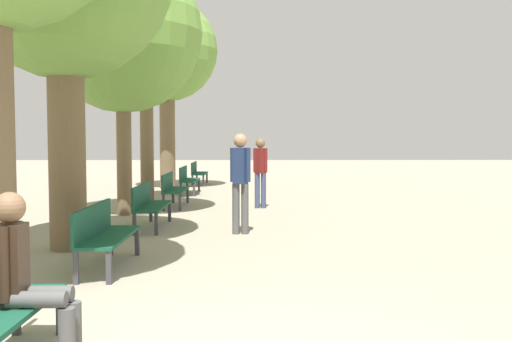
{
  "coord_description": "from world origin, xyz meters",
  "views": [
    {
      "loc": [
        0.34,
        -3.73,
        1.69
      ],
      "look_at": [
        0.43,
        5.13,
        1.18
      ],
      "focal_mm": 40.0,
      "sensor_mm": 36.0,
      "label": 1
    }
  ],
  "objects_px": {
    "person_seated": "(26,273)",
    "pedestrian_mid": "(240,177)",
    "bench_row_2": "(148,202)",
    "tree_row_3": "(146,59)",
    "bench_row_4": "(187,178)",
    "tree_row_2": "(123,34)",
    "bench_row_5": "(197,171)",
    "pedestrian_near": "(260,168)",
    "tree_row_4": "(167,52)",
    "bench_row_3": "(173,187)",
    "bench_row_1": "(103,231)"
  },
  "relations": [
    {
      "from": "bench_row_4",
      "to": "bench_row_5",
      "type": "height_order",
      "value": "same"
    },
    {
      "from": "tree_row_3",
      "to": "pedestrian_mid",
      "type": "xyz_separation_m",
      "value": [
        2.59,
        -5.31,
        -2.77
      ]
    },
    {
      "from": "tree_row_2",
      "to": "pedestrian_mid",
      "type": "bearing_deg",
      "value": -44.44
    },
    {
      "from": "bench_row_3",
      "to": "pedestrian_near",
      "type": "xyz_separation_m",
      "value": [
        2.16,
        -0.3,
        0.48
      ]
    },
    {
      "from": "bench_row_4",
      "to": "bench_row_5",
      "type": "distance_m",
      "value": 3.32
    },
    {
      "from": "pedestrian_near",
      "to": "tree_row_2",
      "type": "bearing_deg",
      "value": -158.7
    },
    {
      "from": "person_seated",
      "to": "pedestrian_mid",
      "type": "bearing_deg",
      "value": 75.2
    },
    {
      "from": "bench_row_3",
      "to": "bench_row_5",
      "type": "distance_m",
      "value": 6.64
    },
    {
      "from": "bench_row_5",
      "to": "tree_row_3",
      "type": "bearing_deg",
      "value": -99.06
    },
    {
      "from": "tree_row_4",
      "to": "pedestrian_near",
      "type": "height_order",
      "value": "tree_row_4"
    },
    {
      "from": "tree_row_3",
      "to": "pedestrian_near",
      "type": "height_order",
      "value": "tree_row_3"
    },
    {
      "from": "bench_row_2",
      "to": "tree_row_3",
      "type": "relative_size",
      "value": 0.35
    },
    {
      "from": "bench_row_2",
      "to": "bench_row_1",
      "type": "bearing_deg",
      "value": -90.0
    },
    {
      "from": "person_seated",
      "to": "pedestrian_mid",
      "type": "relative_size",
      "value": 0.73
    },
    {
      "from": "bench_row_2",
      "to": "person_seated",
      "type": "bearing_deg",
      "value": -87.97
    },
    {
      "from": "pedestrian_mid",
      "to": "tree_row_3",
      "type": "bearing_deg",
      "value": 115.99
    },
    {
      "from": "bench_row_1",
      "to": "bench_row_4",
      "type": "height_order",
      "value": "same"
    },
    {
      "from": "bench_row_4",
      "to": "pedestrian_near",
      "type": "height_order",
      "value": "pedestrian_near"
    },
    {
      "from": "bench_row_2",
      "to": "pedestrian_mid",
      "type": "height_order",
      "value": "pedestrian_mid"
    },
    {
      "from": "pedestrian_near",
      "to": "pedestrian_mid",
      "type": "height_order",
      "value": "pedestrian_mid"
    },
    {
      "from": "bench_row_3",
      "to": "person_seated",
      "type": "height_order",
      "value": "person_seated"
    },
    {
      "from": "bench_row_3",
      "to": "pedestrian_near",
      "type": "distance_m",
      "value": 2.23
    },
    {
      "from": "tree_row_4",
      "to": "person_seated",
      "type": "xyz_separation_m",
      "value": [
        1.08,
        -14.83,
        -3.85
      ]
    },
    {
      "from": "tree_row_3",
      "to": "bench_row_5",
      "type": "bearing_deg",
      "value": 80.94
    },
    {
      "from": "person_seated",
      "to": "pedestrian_near",
      "type": "distance_m",
      "value": 9.63
    },
    {
      "from": "tree_row_2",
      "to": "tree_row_4",
      "type": "xyz_separation_m",
      "value": [
        0.0,
        6.58,
        0.58
      ]
    },
    {
      "from": "bench_row_3",
      "to": "person_seated",
      "type": "xyz_separation_m",
      "value": [
        0.23,
        -9.73,
        0.2
      ]
    },
    {
      "from": "bench_row_4",
      "to": "pedestrian_mid",
      "type": "height_order",
      "value": "pedestrian_mid"
    },
    {
      "from": "tree_row_2",
      "to": "tree_row_3",
      "type": "bearing_deg",
      "value": 90.0
    },
    {
      "from": "bench_row_5",
      "to": "pedestrian_near",
      "type": "bearing_deg",
      "value": -72.74
    },
    {
      "from": "bench_row_5",
      "to": "tree_row_4",
      "type": "bearing_deg",
      "value": -118.98
    },
    {
      "from": "tree_row_4",
      "to": "person_seated",
      "type": "bearing_deg",
      "value": -85.84
    },
    {
      "from": "bench_row_4",
      "to": "tree_row_2",
      "type": "distance_m",
      "value": 5.98
    },
    {
      "from": "tree_row_2",
      "to": "person_seated",
      "type": "xyz_separation_m",
      "value": [
        1.08,
        -8.26,
        -3.27
      ]
    },
    {
      "from": "bench_row_4",
      "to": "tree_row_2",
      "type": "bearing_deg",
      "value": -100.08
    },
    {
      "from": "tree_row_4",
      "to": "tree_row_2",
      "type": "bearing_deg",
      "value": -90.0
    },
    {
      "from": "bench_row_2",
      "to": "tree_row_3",
      "type": "xyz_separation_m",
      "value": [
        -0.85,
        4.62,
        3.3
      ]
    },
    {
      "from": "bench_row_1",
      "to": "tree_row_3",
      "type": "height_order",
      "value": "tree_row_3"
    },
    {
      "from": "bench_row_1",
      "to": "tree_row_3",
      "type": "bearing_deg",
      "value": 96.12
    },
    {
      "from": "bench_row_2",
      "to": "tree_row_2",
      "type": "xyz_separation_m",
      "value": [
        -0.85,
        1.85,
        3.47
      ]
    },
    {
      "from": "tree_row_3",
      "to": "bench_row_1",
      "type": "bearing_deg",
      "value": -83.88
    },
    {
      "from": "tree_row_4",
      "to": "person_seated",
      "type": "distance_m",
      "value": 15.36
    },
    {
      "from": "bench_row_4",
      "to": "tree_row_4",
      "type": "distance_m",
      "value": 4.51
    },
    {
      "from": "tree_row_2",
      "to": "pedestrian_near",
      "type": "bearing_deg",
      "value": 21.3
    },
    {
      "from": "tree_row_2",
      "to": "pedestrian_mid",
      "type": "xyz_separation_m",
      "value": [
        2.59,
        -2.54,
        -2.94
      ]
    },
    {
      "from": "bench_row_5",
      "to": "tree_row_3",
      "type": "distance_m",
      "value": 6.34
    },
    {
      "from": "tree_row_3",
      "to": "bench_row_2",
      "type": "bearing_deg",
      "value": -79.56
    },
    {
      "from": "tree_row_3",
      "to": "tree_row_4",
      "type": "bearing_deg",
      "value": 90.0
    },
    {
      "from": "tree_row_2",
      "to": "tree_row_4",
      "type": "bearing_deg",
      "value": 90.0
    },
    {
      "from": "bench_row_3",
      "to": "pedestrian_mid",
      "type": "distance_m",
      "value": 4.4
    }
  ]
}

